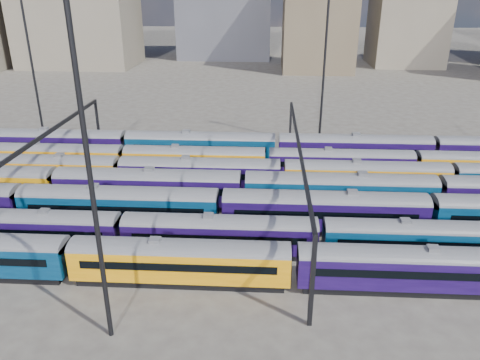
# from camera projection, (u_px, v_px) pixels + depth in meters

# --- Properties ---
(ground) EXTENTS (500.00, 500.00, 0.00)m
(ground) POSITION_uv_depth(u_px,v_px,m) (211.00, 207.00, 55.20)
(ground) COLOR #46403B
(ground) RESTS_ON ground
(rake_0) EXTENTS (97.68, 2.86, 4.81)m
(rake_0) POSITION_uv_depth(u_px,v_px,m) (180.00, 257.00, 40.46)
(rake_0) COLOR black
(rake_0) RESTS_ON ground
(rake_1) EXTENTS (115.04, 2.81, 4.72)m
(rake_1) POSITION_uv_depth(u_px,v_px,m) (121.00, 228.00, 45.44)
(rake_1) COLOR black
(rake_1) RESTS_ON ground
(rake_2) EXTENTS (129.97, 3.17, 5.34)m
(rake_2) POSITION_uv_depth(u_px,v_px,m) (20.00, 200.00, 50.58)
(rake_2) COLOR black
(rake_2) RESTS_ON ground
(rake_3) EXTENTS (132.08, 3.22, 5.43)m
(rake_3) POSITION_uv_depth(u_px,v_px,m) (56.00, 182.00, 55.07)
(rake_3) COLOR black
(rake_3) RESTS_ON ground
(rake_4) EXTENTS (102.73, 3.01, 5.07)m
(rake_4) POSITION_uv_depth(u_px,v_px,m) (200.00, 171.00, 58.86)
(rake_4) COLOR black
(rake_4) RESTS_ON ground
(rake_5) EXTENTS (137.22, 2.87, 4.82)m
(rake_5) POSITION_uv_depth(u_px,v_px,m) (195.00, 158.00, 63.59)
(rake_5) COLOR black
(rake_5) RESTS_ON ground
(rake_6) EXTENTS (110.22, 3.23, 5.45)m
(rake_6) POSITION_uv_depth(u_px,v_px,m) (201.00, 144.00, 68.05)
(rake_6) COLOR black
(rake_6) RESTS_ON ground
(gantry_1) EXTENTS (0.35, 40.35, 8.03)m
(gantry_1) POSITION_uv_depth(u_px,v_px,m) (36.00, 150.00, 53.63)
(gantry_1) COLOR black
(gantry_1) RESTS_ON ground
(gantry_2) EXTENTS (0.35, 40.35, 8.03)m
(gantry_2) POSITION_uv_depth(u_px,v_px,m) (299.00, 155.00, 52.03)
(gantry_2) COLOR black
(gantry_2) RESTS_ON ground
(mast_1) EXTENTS (1.40, 0.50, 25.60)m
(mast_1) POSITION_uv_depth(u_px,v_px,m) (31.00, 57.00, 71.61)
(mast_1) COLOR black
(mast_1) RESTS_ON ground
(mast_2) EXTENTS (1.40, 0.50, 25.60)m
(mast_2) POSITION_uv_depth(u_px,v_px,m) (88.00, 161.00, 29.80)
(mast_2) COLOR black
(mast_2) RESTS_ON ground
(mast_3) EXTENTS (1.40, 0.50, 25.60)m
(mast_3) POSITION_uv_depth(u_px,v_px,m) (325.00, 58.00, 71.05)
(mast_3) COLOR black
(mast_3) RESTS_ON ground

